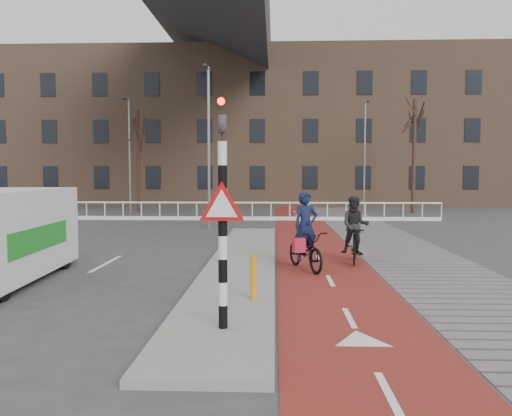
{
  "coord_description": "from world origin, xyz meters",
  "views": [
    {
      "loc": [
        0.19,
        -9.57,
        2.52
      ],
      "look_at": [
        -0.35,
        5.0,
        1.5
      ],
      "focal_mm": 35.0,
      "sensor_mm": 36.0,
      "label": 1
    }
  ],
  "objects": [
    {
      "name": "ground",
      "position": [
        0.0,
        0.0,
        0.0
      ],
      "size": [
        120.0,
        120.0,
        0.0
      ],
      "primitive_type": "plane",
      "color": "#38383A",
      "rests_on": "ground"
    },
    {
      "name": "bike_lane",
      "position": [
        1.5,
        10.0,
        0.01
      ],
      "size": [
        2.5,
        60.0,
        0.01
      ],
      "primitive_type": "cube",
      "color": "maroon",
      "rests_on": "ground"
    },
    {
      "name": "sidewalk",
      "position": [
        4.3,
        10.0,
        0.01
      ],
      "size": [
        3.0,
        60.0,
        0.01
      ],
      "primitive_type": "cube",
      "color": "slate",
      "rests_on": "ground"
    },
    {
      "name": "curb_island",
      "position": [
        -0.7,
        4.0,
        0.06
      ],
      "size": [
        1.8,
        16.0,
        0.12
      ],
      "primitive_type": "cube",
      "color": "gray",
      "rests_on": "ground"
    },
    {
      "name": "traffic_signal",
      "position": [
        -0.6,
        -2.02,
        1.99
      ],
      "size": [
        0.8,
        0.8,
        3.68
      ],
      "color": "black",
      "rests_on": "curb_island"
    },
    {
      "name": "bollard",
      "position": [
        -0.2,
        -0.25,
        0.54
      ],
      "size": [
        0.12,
        0.12,
        0.85
      ],
      "primitive_type": "cylinder",
      "color": "#D1900B",
      "rests_on": "curb_island"
    },
    {
      "name": "cyclist_near",
      "position": [
        1.0,
        3.32,
        0.69
      ],
      "size": [
        1.34,
        2.07,
        2.03
      ],
      "rotation": [
        0.0,
        0.0,
        0.37
      ],
      "color": "black",
      "rests_on": "bike_lane"
    },
    {
      "name": "cyclist_far",
      "position": [
        2.45,
        4.4,
        0.78
      ],
      "size": [
        0.89,
        1.79,
        1.87
      ],
      "rotation": [
        0.0,
        0.0,
        -0.18
      ],
      "color": "black",
      "rests_on": "bike_lane"
    },
    {
      "name": "railing",
      "position": [
        -5.0,
        17.0,
        0.31
      ],
      "size": [
        28.0,
        0.1,
        0.99
      ],
      "color": "silver",
      "rests_on": "ground"
    },
    {
      "name": "townhouse_row",
      "position": [
        -3.0,
        32.0,
        7.81
      ],
      "size": [
        46.0,
        10.0,
        15.9
      ],
      "color": "#7F6047",
      "rests_on": "ground"
    },
    {
      "name": "tree_mid",
      "position": [
        -8.62,
        22.42,
        3.29
      ],
      "size": [
        0.22,
        0.22,
        6.57
      ],
      "primitive_type": "cylinder",
      "color": "black",
      "rests_on": "ground"
    },
    {
      "name": "tree_right",
      "position": [
        8.89,
        22.07,
        3.55
      ],
      "size": [
        0.24,
        0.24,
        7.1
      ],
      "primitive_type": "cylinder",
      "color": "black",
      "rests_on": "ground"
    },
    {
      "name": "streetlight_near",
      "position": [
        -2.79,
        13.03,
        3.64
      ],
      "size": [
        0.12,
        0.12,
        7.27
      ],
      "primitive_type": "cylinder",
      "color": "slate",
      "rests_on": "ground"
    },
    {
      "name": "streetlight_left",
      "position": [
        -9.01,
        21.87,
        3.6
      ],
      "size": [
        0.12,
        0.12,
        7.19
      ],
      "primitive_type": "cylinder",
      "color": "slate",
      "rests_on": "ground"
    },
    {
      "name": "streetlight_right",
      "position": [
        6.07,
        23.41,
        3.6
      ],
      "size": [
        0.12,
        0.12,
        7.19
      ],
      "primitive_type": "cylinder",
      "color": "slate",
      "rests_on": "ground"
    }
  ]
}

